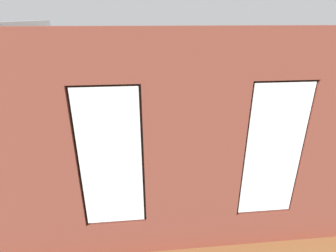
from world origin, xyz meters
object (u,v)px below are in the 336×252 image
at_px(potted_plant_between_couches, 237,189).
at_px(potted_plant_corner_near_left, 246,104).
at_px(potted_plant_foreground_right, 79,111).
at_px(remote_silver, 159,139).
at_px(potted_plant_beside_window_right, 52,200).
at_px(cup_ceramic, 168,133).
at_px(media_console, 54,148).
at_px(potted_plant_near_tv, 65,162).
at_px(coffee_table, 155,139).
at_px(table_plant_small, 140,135).
at_px(candle_jar, 148,134).
at_px(potted_plant_mid_room_small, 204,127).
at_px(couch_by_window, 156,203).
at_px(tv_flatscreen, 50,122).
at_px(couch_left, 271,143).
at_px(potted_plant_corner_far_left, 336,184).

bearing_deg(potted_plant_between_couches, potted_plant_corner_near_left, -112.81).
bearing_deg(potted_plant_between_couches, potted_plant_foreground_right, -48.95).
bearing_deg(remote_silver, potted_plant_beside_window_right, -133.98).
distance_m(cup_ceramic, potted_plant_beside_window_right, 3.46).
xyz_separation_m(media_console, potted_plant_near_tv, (-0.55, 1.06, 0.17)).
distance_m(coffee_table, table_plant_small, 0.45).
bearing_deg(table_plant_small, media_console, -2.62).
distance_m(candle_jar, potted_plant_foreground_right, 2.67).
bearing_deg(potted_plant_foreground_right, potted_plant_near_tv, 95.05).
xyz_separation_m(potted_plant_corner_near_left, potted_plant_mid_room_small, (1.66, 1.07, -0.34)).
relative_size(table_plant_small, potted_plant_beside_window_right, 0.28).
bearing_deg(potted_plant_between_couches, coffee_table, -60.72).
bearing_deg(potted_plant_beside_window_right, couch_by_window, -176.62).
relative_size(coffee_table, remote_silver, 7.59).
height_order(potted_plant_foreground_right, potted_plant_mid_room_small, potted_plant_foreground_right).
xyz_separation_m(remote_silver, tv_flatscreen, (2.66, -0.10, 0.54)).
xyz_separation_m(couch_left, potted_plant_between_couches, (1.62, 2.01, 0.15)).
relative_size(media_console, potted_plant_beside_window_right, 1.25).
bearing_deg(tv_flatscreen, cup_ceramic, -177.19).
bearing_deg(potted_plant_near_tv, potted_plant_between_couches, 158.09).
bearing_deg(potted_plant_beside_window_right, couch_left, -155.75).
distance_m(potted_plant_between_couches, potted_plant_corner_far_left, 1.79).
relative_size(table_plant_small, potted_plant_mid_room_small, 0.46).
relative_size(couch_by_window, potted_plant_corner_far_left, 1.49).
relative_size(candle_jar, media_console, 0.10).
height_order(couch_by_window, candle_jar, couch_by_window).
relative_size(potted_plant_near_tv, potted_plant_foreground_right, 0.48).
xyz_separation_m(coffee_table, table_plant_small, (0.39, 0.11, 0.20)).
distance_m(coffee_table, potted_plant_between_couches, 2.79).
distance_m(couch_by_window, potted_plant_beside_window_right, 1.72).
relative_size(remote_silver, potted_plant_mid_room_small, 0.29).
xyz_separation_m(coffee_table, potted_plant_between_couches, (-1.36, 2.43, 0.10)).
bearing_deg(potted_plant_foreground_right, candle_jar, 142.05).
xyz_separation_m(coffee_table, candle_jar, (0.16, -0.09, 0.12)).
height_order(tv_flatscreen, potted_plant_corner_far_left, tv_flatscreen).
relative_size(couch_left, potted_plant_between_couches, 2.29).
bearing_deg(potted_plant_corner_near_left, potted_plant_beside_window_right, 41.46).
xyz_separation_m(potted_plant_beside_window_right, potted_plant_mid_room_small, (-3.27, -3.28, -0.24)).
relative_size(couch_left, tv_flatscreen, 1.46).
xyz_separation_m(potted_plant_foreground_right, potted_plant_corner_far_left, (-5.40, 4.31, -0.08)).
xyz_separation_m(cup_ceramic, potted_plant_mid_room_small, (-1.11, -0.57, -0.12)).
bearing_deg(tv_flatscreen, couch_by_window, 134.89).
bearing_deg(potted_plant_foreground_right, cup_ceramic, 148.55).
distance_m(potted_plant_beside_window_right, potted_plant_foreground_right, 4.33).
relative_size(potted_plant_beside_window_right, potted_plant_mid_room_small, 1.64).
bearing_deg(cup_ceramic, potted_plant_corner_near_left, -149.32).
distance_m(potted_plant_foreground_right, potted_plant_mid_room_small, 3.88).
height_order(couch_by_window, potted_plant_foreground_right, potted_plant_foreground_right).
distance_m(table_plant_small, potted_plant_near_tv, 1.89).
height_order(candle_jar, potted_plant_corner_far_left, potted_plant_corner_far_left).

